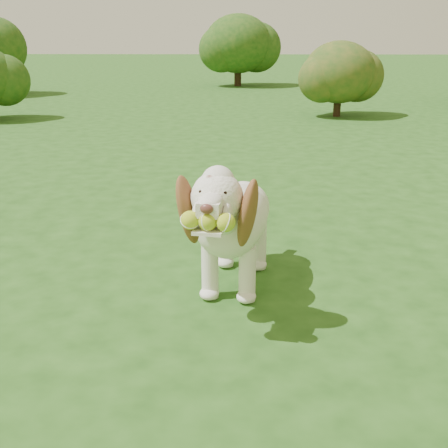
{
  "coord_description": "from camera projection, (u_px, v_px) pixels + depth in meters",
  "views": [
    {
      "loc": [
        -0.01,
        -3.36,
        1.48
      ],
      "look_at": [
        -0.09,
        -0.49,
        0.51
      ],
      "focal_mm": 45.0,
      "sensor_mm": 36.0,
      "label": 1
    }
  ],
  "objects": [
    {
      "name": "shrub_i",
      "position": [
        238.0,
        44.0,
        16.23
      ],
      "size": [
        1.96,
        1.96,
        2.03
      ],
      "color": "#382314",
      "rests_on": "ground"
    },
    {
      "name": "shrub_c",
      "position": [
        339.0,
        72.0,
        10.29
      ],
      "size": [
        1.32,
        1.32,
        1.36
      ],
      "color": "#382314",
      "rests_on": "ground"
    },
    {
      "name": "ground",
      "position": [
        241.0,
        273.0,
        3.65
      ],
      "size": [
        80.0,
        80.0,
        0.0
      ],
      "primitive_type": "plane",
      "color": "#1E4614",
      "rests_on": "ground"
    },
    {
      "name": "dog",
      "position": [
        233.0,
        217.0,
        3.29
      ],
      "size": [
        0.58,
        1.33,
        0.86
      ],
      "rotation": [
        0.0,
        0.0,
        -0.17
      ],
      "color": "white",
      "rests_on": "ground"
    }
  ]
}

